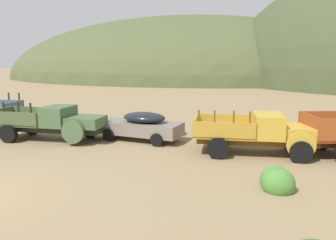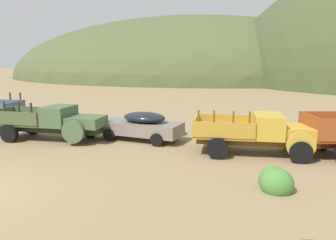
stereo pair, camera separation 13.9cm
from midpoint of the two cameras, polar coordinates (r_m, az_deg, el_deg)
hill_distant at (r=92.57m, az=3.35°, el=7.65°), size 98.85×80.37×31.91m
truck_weathered_green at (r=18.58m, az=-19.25°, el=-0.36°), size 6.24×2.63×2.16m
car_primer_gray at (r=17.80m, az=-5.61°, el=-0.92°), size 5.03×2.30×1.57m
truck_faded_yellow at (r=15.58m, az=16.50°, el=-2.23°), size 5.92×3.06×2.16m
bush_front_right at (r=19.14m, az=1.32°, el=-1.83°), size 0.94×1.19×0.93m
bush_between_trucks at (r=11.63m, az=18.22°, el=-10.28°), size 1.15×1.20×1.03m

